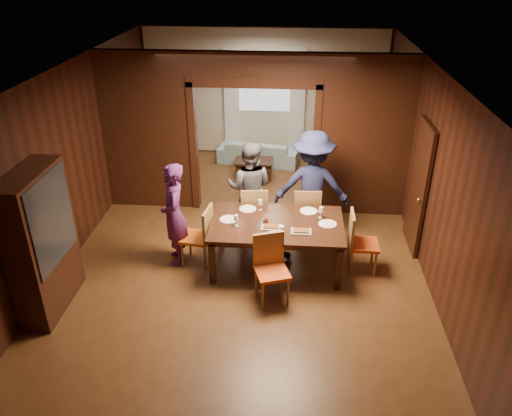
# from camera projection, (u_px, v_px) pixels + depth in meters

# --- Properties ---
(floor) EXTENTS (9.00, 9.00, 0.00)m
(floor) POSITION_uv_depth(u_px,v_px,m) (246.00, 253.00, 8.11)
(floor) COLOR #4D2D15
(floor) RESTS_ON ground
(ceiling) EXTENTS (5.50, 9.00, 0.02)m
(ceiling) POSITION_uv_depth(u_px,v_px,m) (244.00, 73.00, 6.76)
(ceiling) COLOR silver
(ceiling) RESTS_ON room_walls
(room_walls) EXTENTS (5.52, 9.01, 2.90)m
(room_walls) POSITION_uv_depth(u_px,v_px,m) (255.00, 127.00, 9.07)
(room_walls) COLOR black
(room_walls) RESTS_ON floor
(person_purple) EXTENTS (0.54, 0.68, 1.64)m
(person_purple) POSITION_uv_depth(u_px,v_px,m) (174.00, 215.00, 7.57)
(person_purple) COLOR #531E59
(person_purple) RESTS_ON floor
(person_grey) EXTENTS (0.87, 0.71, 1.64)m
(person_grey) POSITION_uv_depth(u_px,v_px,m) (250.00, 188.00, 8.40)
(person_grey) COLOR #5C5C63
(person_grey) RESTS_ON floor
(person_navy) EXTENTS (1.24, 0.73, 1.89)m
(person_navy) POSITION_uv_depth(u_px,v_px,m) (312.00, 186.00, 8.16)
(person_navy) COLOR #1A1E42
(person_navy) RESTS_ON floor
(sofa) EXTENTS (1.90, 0.97, 0.53)m
(sofa) POSITION_uv_depth(u_px,v_px,m) (259.00, 152.00, 11.39)
(sofa) COLOR #91B5BE
(sofa) RESTS_ON floor
(serving_bowl) EXTENTS (0.30, 0.30, 0.07)m
(serving_bowl) POSITION_uv_depth(u_px,v_px,m) (283.00, 216.00, 7.57)
(serving_bowl) COLOR black
(serving_bowl) RESTS_ON dining_table
(dining_table) EXTENTS (1.98, 1.23, 0.76)m
(dining_table) POSITION_uv_depth(u_px,v_px,m) (277.00, 244.00, 7.64)
(dining_table) COLOR black
(dining_table) RESTS_ON floor
(coffee_table) EXTENTS (0.80, 0.50, 0.40)m
(coffee_table) POSITION_uv_depth(u_px,v_px,m) (254.00, 169.00, 10.67)
(coffee_table) COLOR black
(coffee_table) RESTS_ON floor
(chair_left) EXTENTS (0.50, 0.50, 0.97)m
(chair_left) POSITION_uv_depth(u_px,v_px,m) (196.00, 236.00, 7.66)
(chair_left) COLOR #C15212
(chair_left) RESTS_ON floor
(chair_right) EXTENTS (0.45, 0.45, 0.97)m
(chair_right) POSITION_uv_depth(u_px,v_px,m) (364.00, 242.00, 7.49)
(chair_right) COLOR #C74012
(chair_right) RESTS_ON floor
(chair_far_l) EXTENTS (0.48, 0.48, 0.97)m
(chair_far_l) POSITION_uv_depth(u_px,v_px,m) (254.00, 212.00, 8.36)
(chair_far_l) COLOR orange
(chair_far_l) RESTS_ON floor
(chair_far_r) EXTENTS (0.47, 0.47, 0.97)m
(chair_far_r) POSITION_uv_depth(u_px,v_px,m) (306.00, 212.00, 8.33)
(chair_far_r) COLOR orange
(chair_far_r) RESTS_ON floor
(chair_near) EXTENTS (0.56, 0.56, 0.97)m
(chair_near) POSITION_uv_depth(u_px,v_px,m) (272.00, 271.00, 6.84)
(chair_near) COLOR #D34713
(chair_near) RESTS_ON floor
(hutch) EXTENTS (0.40, 1.20, 2.00)m
(hutch) POSITION_uv_depth(u_px,v_px,m) (42.00, 243.00, 6.50)
(hutch) COLOR black
(hutch) RESTS_ON floor
(door_right) EXTENTS (0.06, 0.90, 2.10)m
(door_right) POSITION_uv_depth(u_px,v_px,m) (419.00, 187.00, 7.88)
(door_right) COLOR black
(door_right) RESTS_ON floor
(window_far) EXTENTS (1.20, 0.03, 1.30)m
(window_far) POSITION_uv_depth(u_px,v_px,m) (265.00, 83.00, 11.24)
(window_far) COLOR silver
(window_far) RESTS_ON back_wall
(curtain_left) EXTENTS (0.35, 0.06, 2.40)m
(curtain_left) POSITION_uv_depth(u_px,v_px,m) (232.00, 102.00, 11.46)
(curtain_left) COLOR white
(curtain_left) RESTS_ON back_wall
(curtain_right) EXTENTS (0.35, 0.06, 2.40)m
(curtain_right) POSITION_uv_depth(u_px,v_px,m) (297.00, 103.00, 11.36)
(curtain_right) COLOR white
(curtain_right) RESTS_ON back_wall
(plate_left) EXTENTS (0.27, 0.27, 0.01)m
(plate_left) POSITION_uv_depth(u_px,v_px,m) (229.00, 219.00, 7.54)
(plate_left) COLOR silver
(plate_left) RESTS_ON dining_table
(plate_far_l) EXTENTS (0.27, 0.27, 0.01)m
(plate_far_l) POSITION_uv_depth(u_px,v_px,m) (248.00, 209.00, 7.84)
(plate_far_l) COLOR silver
(plate_far_l) RESTS_ON dining_table
(plate_far_r) EXTENTS (0.27, 0.27, 0.01)m
(plate_far_r) POSITION_uv_depth(u_px,v_px,m) (309.00, 211.00, 7.78)
(plate_far_r) COLOR white
(plate_far_r) RESTS_ON dining_table
(plate_right) EXTENTS (0.27, 0.27, 0.01)m
(plate_right) POSITION_uv_depth(u_px,v_px,m) (328.00, 224.00, 7.42)
(plate_right) COLOR white
(plate_right) RESTS_ON dining_table
(plate_near) EXTENTS (0.27, 0.27, 0.01)m
(plate_near) POSITION_uv_depth(u_px,v_px,m) (275.00, 236.00, 7.11)
(plate_near) COLOR silver
(plate_near) RESTS_ON dining_table
(platter_a) EXTENTS (0.30, 0.20, 0.04)m
(platter_a) POSITION_uv_depth(u_px,v_px,m) (271.00, 227.00, 7.32)
(platter_a) COLOR gray
(platter_a) RESTS_ON dining_table
(platter_b) EXTENTS (0.30, 0.20, 0.04)m
(platter_b) POSITION_uv_depth(u_px,v_px,m) (301.00, 231.00, 7.21)
(platter_b) COLOR gray
(platter_b) RESTS_ON dining_table
(wineglass_left) EXTENTS (0.08, 0.08, 0.18)m
(wineglass_left) POSITION_uv_depth(u_px,v_px,m) (236.00, 220.00, 7.34)
(wineglass_left) COLOR white
(wineglass_left) RESTS_ON dining_table
(wineglass_far) EXTENTS (0.08, 0.08, 0.18)m
(wineglass_far) POSITION_uv_depth(u_px,v_px,m) (260.00, 205.00, 7.78)
(wineglass_far) COLOR silver
(wineglass_far) RESTS_ON dining_table
(wineglass_right) EXTENTS (0.08, 0.08, 0.18)m
(wineglass_right) POSITION_uv_depth(u_px,v_px,m) (321.00, 212.00, 7.56)
(wineglass_right) COLOR silver
(wineglass_right) RESTS_ON dining_table
(tumbler) EXTENTS (0.07, 0.07, 0.14)m
(tumbler) POSITION_uv_depth(u_px,v_px,m) (281.00, 230.00, 7.12)
(tumbler) COLOR white
(tumbler) RESTS_ON dining_table
(condiment_jar) EXTENTS (0.08, 0.08, 0.11)m
(condiment_jar) POSITION_uv_depth(u_px,v_px,m) (266.00, 221.00, 7.40)
(condiment_jar) COLOR #4B2011
(condiment_jar) RESTS_ON dining_table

